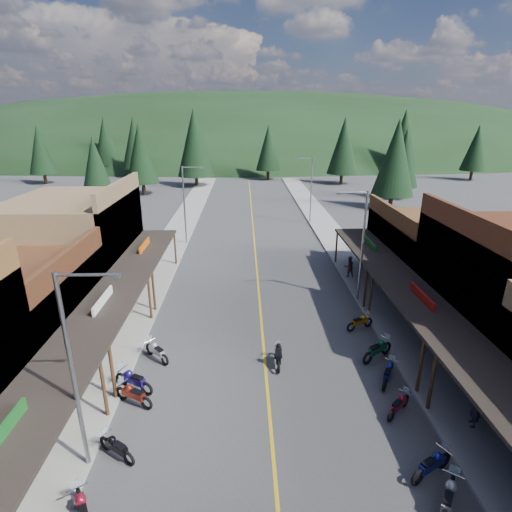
{
  "coord_description": "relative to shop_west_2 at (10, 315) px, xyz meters",
  "views": [
    {
      "loc": [
        -1.05,
        -17.94,
        12.7
      ],
      "look_at": [
        -0.22,
        9.5,
        3.0
      ],
      "focal_mm": 28.0,
      "sensor_mm": 36.0,
      "label": 1
    }
  ],
  "objects": [
    {
      "name": "pine_1",
      "position": [
        -10.25,
        68.3,
        4.7
      ],
      "size": [
        5.88,
        5.88,
        12.5
      ],
      "color": "black",
      "rests_on": "ground"
    },
    {
      "name": "shop_west_2",
      "position": [
        0.0,
        0.0,
        0.0
      ],
      "size": [
        10.9,
        9.0,
        6.2
      ],
      "color": "#3F2111",
      "rests_on": "ground"
    },
    {
      "name": "bike_east_8",
      "position": [
        19.93,
        -0.99,
        -1.88
      ],
      "size": [
        2.31,
        1.93,
        1.3
      ],
      "primitive_type": null,
      "rotation": [
        0.0,
        0.0,
        -0.96
      ],
      "color": "#0E462C",
      "rests_on": "ground"
    },
    {
      "name": "centerline",
      "position": [
        13.75,
        18.3,
        -2.53
      ],
      "size": [
        0.15,
        90.0,
        0.01
      ],
      "primitive_type": "cube",
      "color": "gold",
      "rests_on": "ground"
    },
    {
      "name": "pine_5",
      "position": [
        47.75,
        70.3,
        5.46
      ],
      "size": [
        6.72,
        6.72,
        14.0
      ],
      "color": "black",
      "rests_on": "ground"
    },
    {
      "name": "bike_west_7",
      "position": [
        7.26,
        -3.27,
        -1.89
      ],
      "size": [
        2.32,
        1.72,
        1.28
      ],
      "primitive_type": null,
      "rotation": [
        0.0,
        0.0,
        1.08
      ],
      "color": "navy",
      "rests_on": "ground"
    },
    {
      "name": "bike_west_6",
      "position": [
        7.51,
        -4.29,
        -1.93
      ],
      "size": [
        2.18,
        1.61,
        1.2
      ],
      "primitive_type": null,
      "rotation": [
        0.0,
        0.0,
        1.08
      ],
      "color": "maroon",
      "rests_on": "ground"
    },
    {
      "name": "pedestrian_east_a",
      "position": [
        22.4,
        -6.2,
        -1.46
      ],
      "size": [
        0.61,
        0.77,
        1.84
      ],
      "primitive_type": "imported",
      "rotation": [
        0.0,
        0.0,
        -1.85
      ],
      "color": "black",
      "rests_on": "sidewalk_east"
    },
    {
      "name": "sidewalk_east",
      "position": [
        22.45,
        18.3,
        -2.46
      ],
      "size": [
        3.4,
        94.0,
        0.15
      ],
      "primitive_type": "cube",
      "color": "gray",
      "rests_on": "ground"
    },
    {
      "name": "pine_11",
      "position": [
        33.75,
        36.3,
        4.65
      ],
      "size": [
        5.82,
        5.82,
        12.4
      ],
      "color": "black",
      "rests_on": "ground"
    },
    {
      "name": "pedestrian_east_b",
      "position": [
        21.24,
        10.58,
        -1.5
      ],
      "size": [
        0.94,
        0.67,
        1.76
      ],
      "primitive_type": "imported",
      "rotation": [
        0.0,
        0.0,
        3.36
      ],
      "color": "#4C3830",
      "rests_on": "sidewalk_east"
    },
    {
      "name": "bike_east_4",
      "position": [
        19.47,
        -9.92,
        -1.91
      ],
      "size": [
        1.86,
        2.2,
        1.25
      ],
      "primitive_type": null,
      "rotation": [
        0.0,
        0.0,
        -0.62
      ],
      "color": "gray",
      "rests_on": "ground"
    },
    {
      "name": "pine_8",
      "position": [
        -8.25,
        38.3,
        3.44
      ],
      "size": [
        4.48,
        4.48,
        10.0
      ],
      "color": "black",
      "rests_on": "ground"
    },
    {
      "name": "sidewalk_west",
      "position": [
        5.05,
        18.3,
        -2.46
      ],
      "size": [
        3.4,
        94.0,
        0.15
      ],
      "primitive_type": "cube",
      "color": "gray",
      "rests_on": "ground"
    },
    {
      "name": "bike_east_7",
      "position": [
        19.82,
        -3.03,
        -1.94
      ],
      "size": [
        1.65,
        2.12,
        1.18
      ],
      "primitive_type": null,
      "rotation": [
        0.0,
        0.0,
        -0.54
      ],
      "color": "navy",
      "rests_on": "ground"
    },
    {
      "name": "bike_east_9",
      "position": [
        19.88,
        2.28,
        -1.99
      ],
      "size": [
        2.0,
        1.39,
        1.09
      ],
      "primitive_type": null,
      "rotation": [
        0.0,
        0.0,
        -1.13
      ],
      "color": "#B36F0C",
      "rests_on": "ground"
    },
    {
      "name": "pine_4",
      "position": [
        31.75,
        58.3,
        4.7
      ],
      "size": [
        5.88,
        5.88,
        12.5
      ],
      "color": "black",
      "rests_on": "ground"
    },
    {
      "name": "streetlight_2",
      "position": [
        20.71,
        6.3,
        1.93
      ],
      "size": [
        2.16,
        0.18,
        8.0
      ],
      "color": "gray",
      "rests_on": "ground"
    },
    {
      "name": "shop_east_3",
      "position": [
        27.51,
        9.6,
        -0.0
      ],
      "size": [
        10.9,
        10.2,
        6.2
      ],
      "color": "#4C2D16",
      "rests_on": "ground"
    },
    {
      "name": "pine_2",
      "position": [
        3.75,
        56.3,
        5.46
      ],
      "size": [
        6.72,
        6.72,
        14.0
      ],
      "color": "black",
      "rests_on": "ground"
    },
    {
      "name": "pine_9",
      "position": [
        37.75,
        43.3,
        3.85
      ],
      "size": [
        4.93,
        4.93,
        10.8
      ],
      "color": "black",
      "rests_on": "ground"
    },
    {
      "name": "pine_10",
      "position": [
        -4.25,
        48.3,
        4.25
      ],
      "size": [
        5.38,
        5.38,
        11.6
      ],
      "color": "black",
      "rests_on": "ground"
    },
    {
      "name": "pine_6",
      "position": [
        59.75,
        62.3,
        3.95
      ],
      "size": [
        5.04,
        5.04,
        11.0
      ],
      "color": "black",
      "rests_on": "ground"
    },
    {
      "name": "streetlight_0",
      "position": [
        6.8,
        -7.7,
        1.93
      ],
      "size": [
        2.16,
        0.18,
        8.0
      ],
      "color": "gray",
      "rests_on": "ground"
    },
    {
      "name": "bike_east_5",
      "position": [
        19.54,
        -8.55,
        -1.94
      ],
      "size": [
        2.14,
        1.59,
        1.18
      ],
      "primitive_type": null,
      "rotation": [
        0.0,
        0.0,
        -1.07
      ],
      "color": "navy",
      "rests_on": "ground"
    },
    {
      "name": "ground",
      "position": [
        13.75,
        -1.7,
        -2.53
      ],
      "size": [
        220.0,
        220.0,
        0.0
      ],
      "primitive_type": "plane",
      "color": "#38383A",
      "rests_on": "ground"
    },
    {
      "name": "shop_west_3",
      "position": [
        -0.03,
        9.6,
        0.99
      ],
      "size": [
        10.9,
        10.2,
        8.2
      ],
      "color": "brown",
      "rests_on": "ground"
    },
    {
      "name": "bike_west_5",
      "position": [
        7.63,
        -7.34,
        -1.98
      ],
      "size": [
        1.95,
        1.61,
        1.1
      ],
      "primitive_type": null,
      "rotation": [
        0.0,
        0.0,
        0.97
      ],
      "color": "black",
      "rests_on": "ground"
    },
    {
      "name": "bike_east_6",
      "position": [
        19.53,
        -5.27,
        -2.0
      ],
      "size": [
        1.8,
        1.74,
        1.07
      ],
      "primitive_type": null,
      "rotation": [
        0.0,
        0.0,
        -0.82
      ],
      "color": "maroon",
      "rests_on": "ground"
    },
    {
      "name": "streetlight_1",
      "position": [
        6.8,
        20.3,
        1.93
      ],
      "size": [
        2.16,
        0.18,
        8.0
      ],
      "color": "gray",
      "rests_on": "ground"
    },
    {
      "name": "bike_west_4",
      "position": [
        7.38,
        -10.06,
        -1.92
      ],
      "size": [
        1.69,
        2.22,
        1.23
      ],
      "primitive_type": null,
      "rotation": [
        0.0,
        0.0,
        0.52
      ],
      "color": "maroon",
      "rests_on": "ground"
    },
    {
      "name": "bike_west_8",
      "position": [
        7.85,
        -0.69,
        -1.95
      ],
      "size": [
        1.92,
        1.94,
        1.17
      ],
      "primitive_type": null,
      "rotation": [
        0.0,
        0.0,
        0.78
      ],
      "color": "#ACACB1",
      "rests_on": "ground"
    },
    {
      "name": "pine_3",
      "position": [
        17.75,
        64.3,
        3.95
      ],
      "size": [
        5.04,
        5.04,
        11.0
      ],
      "color": "black",
      "rests_on": "ground"
    },
    {
      "name": "ridge_hill",
      "position": [
        13.75,
        133.3,
        -2.53
      ],
      "size": [
        310.0,
        140.0,
        60.0
      ],
      "primitive_type": "ellipsoid",
      "color": "black",
      "rests_on": "ground"
    },
    {
      "name": "pine_7",
      "position": [
        -18.25,
        74.3,
        4.7
      ],
      "size": [
        5.88,
        5.88,
        12.5
      ],
      "color": "black",
      "rests_on": "ground"
    },
    {
      "name": "pine_0",
      "position": [
        -26.25,
        60.3,
        3.95
      ],
      "size": [
        5.04,
        5.04,
        11.0
      ],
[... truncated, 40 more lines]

